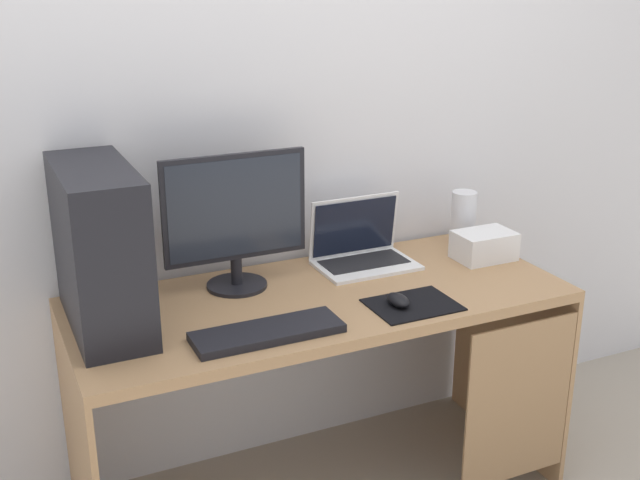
# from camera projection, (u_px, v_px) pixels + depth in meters

# --- Properties ---
(wall_back) EXTENTS (4.00, 0.05, 2.60)m
(wall_back) POSITION_uv_depth(u_px,v_px,m) (274.00, 94.00, 2.58)
(wall_back) COLOR silver
(wall_back) RESTS_ON ground_plane
(desk) EXTENTS (1.54, 0.65, 0.73)m
(desk) POSITION_uv_depth(u_px,v_px,m) (327.00, 336.00, 2.50)
(desk) COLOR #A37A51
(desk) RESTS_ON ground_plane
(pc_tower) EXTENTS (0.20, 0.49, 0.46)m
(pc_tower) POSITION_uv_depth(u_px,v_px,m) (100.00, 248.00, 2.18)
(pc_tower) COLOR black
(pc_tower) RESTS_ON desk
(monitor) EXTENTS (0.46, 0.19, 0.43)m
(monitor) POSITION_uv_depth(u_px,v_px,m) (235.00, 219.00, 2.43)
(monitor) COLOR black
(monitor) RESTS_ON desk
(laptop) EXTENTS (0.33, 0.22, 0.23)m
(laptop) POSITION_uv_depth(u_px,v_px,m) (362.00, 251.00, 2.69)
(laptop) COLOR white
(laptop) RESTS_ON desk
(speaker) EXTENTS (0.09, 0.09, 0.20)m
(speaker) POSITION_uv_depth(u_px,v_px,m) (463.00, 218.00, 2.87)
(speaker) COLOR silver
(speaker) RESTS_ON desk
(projector) EXTENTS (0.20, 0.14, 0.10)m
(projector) POSITION_uv_depth(u_px,v_px,m) (484.00, 245.00, 2.74)
(projector) COLOR white
(projector) RESTS_ON desk
(keyboard) EXTENTS (0.42, 0.14, 0.02)m
(keyboard) POSITION_uv_depth(u_px,v_px,m) (267.00, 332.00, 2.18)
(keyboard) COLOR black
(keyboard) RESTS_ON desk
(mousepad) EXTENTS (0.26, 0.20, 0.00)m
(mousepad) POSITION_uv_depth(u_px,v_px,m) (413.00, 305.00, 2.38)
(mousepad) COLOR black
(mousepad) RESTS_ON desk
(mouse_left) EXTENTS (0.06, 0.10, 0.03)m
(mouse_left) POSITION_uv_depth(u_px,v_px,m) (398.00, 300.00, 2.36)
(mouse_left) COLOR black
(mouse_left) RESTS_ON mousepad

